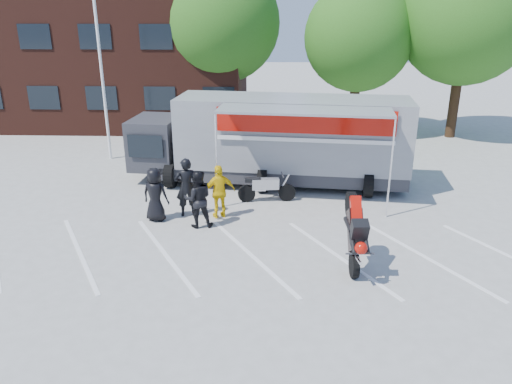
# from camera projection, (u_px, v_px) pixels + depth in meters

# --- Properties ---
(ground) EXTENTS (100.00, 100.00, 0.00)m
(ground) POSITION_uv_depth(u_px,v_px,m) (242.00, 273.00, 12.82)
(ground) COLOR #ABABA6
(ground) RESTS_ON ground
(parking_bay_lines) EXTENTS (18.09, 13.33, 0.01)m
(parking_bay_lines) POSITION_uv_depth(u_px,v_px,m) (244.00, 255.00, 13.75)
(parking_bay_lines) COLOR white
(parking_bay_lines) RESTS_ON ground
(office_building) EXTENTS (18.00, 8.00, 7.00)m
(office_building) POSITION_uv_depth(u_px,v_px,m) (87.00, 60.00, 28.73)
(office_building) COLOR #451F16
(office_building) RESTS_ON ground
(flagpole) EXTENTS (1.61, 0.12, 8.00)m
(flagpole) POSITION_uv_depth(u_px,v_px,m) (104.00, 41.00, 20.58)
(flagpole) COLOR white
(flagpole) RESTS_ON ground
(tree_left) EXTENTS (6.12, 6.12, 8.64)m
(tree_left) POSITION_uv_depth(u_px,v_px,m) (221.00, 23.00, 25.88)
(tree_left) COLOR #382314
(tree_left) RESTS_ON ground
(tree_mid) EXTENTS (5.44, 5.44, 7.68)m
(tree_mid) POSITION_uv_depth(u_px,v_px,m) (359.00, 37.00, 24.94)
(tree_mid) COLOR #382314
(tree_mid) RESTS_ON ground
(tree_right) EXTENTS (6.46, 6.46, 9.12)m
(tree_right) POSITION_uv_depth(u_px,v_px,m) (466.00, 18.00, 23.99)
(tree_right) COLOR #382314
(tree_right) RESTS_ON ground
(transporter_truck) EXTENTS (10.88, 6.10, 3.31)m
(transporter_truck) POSITION_uv_depth(u_px,v_px,m) (278.00, 183.00, 19.29)
(transporter_truck) COLOR gray
(transporter_truck) RESTS_ON ground
(parked_motorcycle) EXTENTS (2.12, 0.90, 1.08)m
(parked_motorcycle) POSITION_uv_depth(u_px,v_px,m) (267.00, 201.00, 17.53)
(parked_motorcycle) COLOR #AFAFB4
(parked_motorcycle) RESTS_ON ground
(stunt_bike_rider) EXTENTS (0.96, 1.91, 2.21)m
(stunt_bike_rider) POSITION_uv_depth(u_px,v_px,m) (348.00, 263.00, 13.35)
(stunt_bike_rider) COLOR black
(stunt_bike_rider) RESTS_ON ground
(spectator_leather_a) EXTENTS (0.95, 0.74, 1.73)m
(spectator_leather_a) POSITION_uv_depth(u_px,v_px,m) (155.00, 195.00, 15.71)
(spectator_leather_a) COLOR black
(spectator_leather_a) RESTS_ON ground
(spectator_leather_b) EXTENTS (0.78, 0.58, 1.95)m
(spectator_leather_b) POSITION_uv_depth(u_px,v_px,m) (186.00, 187.00, 16.03)
(spectator_leather_b) COLOR black
(spectator_leather_b) RESTS_ON ground
(spectator_leather_c) EXTENTS (0.98, 0.83, 1.81)m
(spectator_leather_c) POSITION_uv_depth(u_px,v_px,m) (198.00, 199.00, 15.24)
(spectator_leather_c) COLOR black
(spectator_leather_c) RESTS_ON ground
(spectator_hivis) EXTENTS (1.11, 0.79, 1.75)m
(spectator_hivis) POSITION_uv_depth(u_px,v_px,m) (220.00, 192.00, 15.92)
(spectator_hivis) COLOR yellow
(spectator_hivis) RESTS_ON ground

